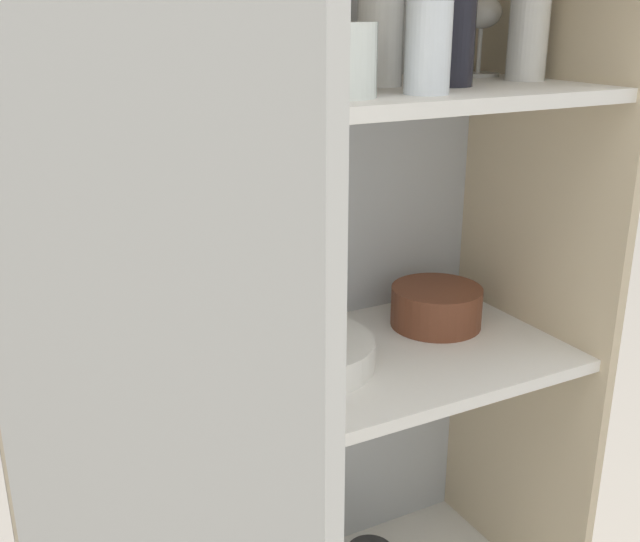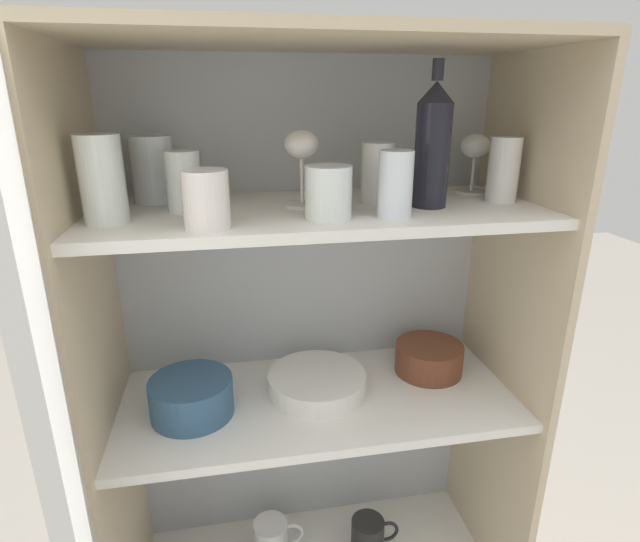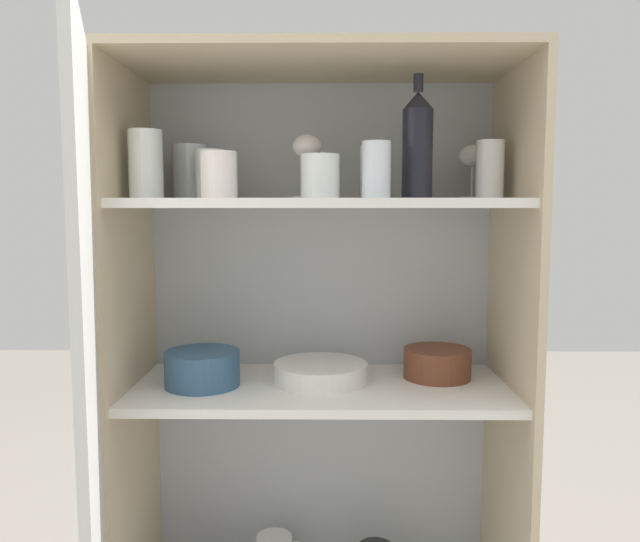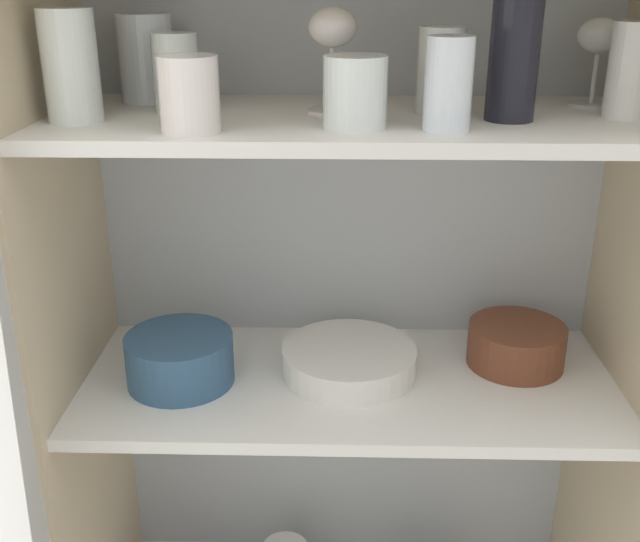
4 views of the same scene
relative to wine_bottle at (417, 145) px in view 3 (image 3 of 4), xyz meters
name	(u,v)px [view 3 (image 3 of 4)]	position (x,y,z in m)	size (l,w,h in m)	color
cupboard_back_panel	(321,383)	(-0.21, 0.23, -0.59)	(0.89, 0.02, 1.53)	#B2B7BC
cupboard_side_left	(133,406)	(-0.65, 0.03, -0.59)	(0.02, 0.40, 1.53)	#CCB793
cupboard_side_right	(509,407)	(0.23, 0.03, -0.59)	(0.02, 0.40, 1.53)	#CCB793
cupboard_top_panel	(321,62)	(-0.21, 0.03, 0.18)	(0.89, 0.40, 0.02)	#CCB793
shelf_board_middle	(320,388)	(-0.21, 0.03, -0.55)	(0.85, 0.37, 0.02)	white
shelf_board_upper	(321,203)	(-0.21, 0.03, -0.13)	(0.85, 0.37, 0.02)	white
cupboard_door	(93,485)	(-0.59, -0.38, -0.59)	(0.15, 0.43, 1.53)	silver
tumbler_glass_0	(374,173)	(-0.09, 0.05, -0.06)	(0.07, 0.07, 0.12)	white
tumbler_glass_1	(190,172)	(-0.52, 0.14, -0.05)	(0.08, 0.08, 0.13)	white
tumbler_glass_2	(376,170)	(-0.09, -0.07, -0.06)	(0.06, 0.06, 0.12)	white
tumbler_glass_3	(210,174)	(-0.46, 0.05, -0.06)	(0.06, 0.06, 0.11)	white
tumbler_glass_4	(146,164)	(-0.58, -0.03, -0.04)	(0.07, 0.07, 0.15)	white
tumbler_glass_5	(219,175)	(-0.42, -0.09, -0.07)	(0.08, 0.08, 0.09)	silver
tumbler_glass_6	(320,176)	(-0.21, -0.06, -0.07)	(0.08, 0.08, 0.09)	white
tumbler_glass_7	(490,170)	(0.16, 0.02, -0.05)	(0.06, 0.06, 0.13)	white
wine_glass_0	(473,161)	(0.15, 0.12, -0.03)	(0.07, 0.07, 0.13)	white
wine_glass_1	(307,152)	(-0.24, 0.05, -0.01)	(0.07, 0.07, 0.14)	silver
wine_bottle	(417,145)	(0.00, 0.00, 0.00)	(0.07, 0.07, 0.27)	black
plate_stack_white	(323,372)	(-0.21, 0.05, -0.52)	(0.22, 0.22, 0.04)	white
mixing_bowl_large	(202,367)	(-0.48, 0.02, -0.50)	(0.17, 0.17, 0.08)	#33567A
serving_bowl_small	(437,362)	(0.07, 0.09, -0.50)	(0.16, 0.16, 0.07)	brown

